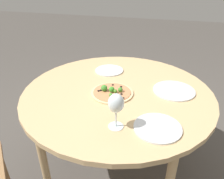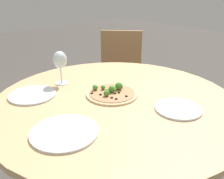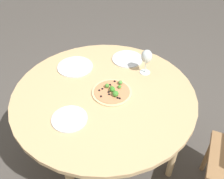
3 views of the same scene
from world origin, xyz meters
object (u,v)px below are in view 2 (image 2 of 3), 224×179
object	(u,v)px
chair	(121,75)
plate_near	(64,132)
pizza	(112,93)
plate_side	(178,109)
plate_far	(32,95)
wine_glass	(60,61)

from	to	relation	value
chair	plate_near	distance (m)	1.39
pizza	plate_side	bearing A→B (deg)	-71.97
chair	plate_near	bearing A→B (deg)	-97.85
pizza	plate_side	distance (m)	0.36
plate_far	plate_side	xyz separation A→B (m)	(0.42, -0.62, 0.00)
wine_glass	plate_near	xyz separation A→B (m)	(-0.28, -0.45, -0.13)
pizza	plate_far	xyz separation A→B (m)	(-0.31, 0.28, -0.01)
wine_glass	plate_far	distance (m)	0.25
plate_far	plate_side	distance (m)	0.75
plate_near	plate_far	xyz separation A→B (m)	(0.08, 0.41, 0.00)
plate_side	plate_near	bearing A→B (deg)	157.98
chair	wine_glass	size ratio (longest dim) A/B	4.43
chair	pizza	size ratio (longest dim) A/B	3.13
plate_side	plate_far	bearing A→B (deg)	124.50
plate_near	wine_glass	bearing A→B (deg)	57.99
chair	pizza	xyz separation A→B (m)	(-0.73, -0.65, 0.26)
chair	pizza	world-z (taller)	chair
pizza	plate_far	bearing A→B (deg)	138.42
wine_glass	plate_far	bearing A→B (deg)	-169.13
plate_far	plate_side	size ratio (longest dim) A/B	1.12
chair	plate_side	size ratio (longest dim) A/B	3.92
pizza	plate_far	world-z (taller)	pizza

